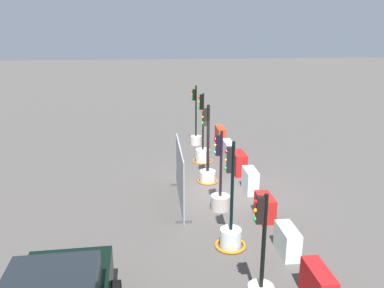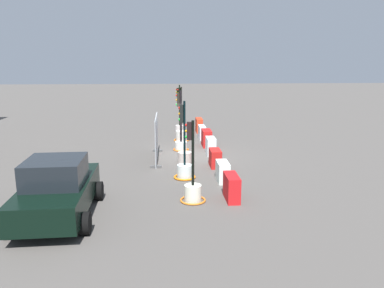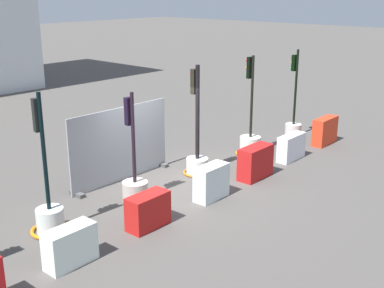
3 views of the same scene
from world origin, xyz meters
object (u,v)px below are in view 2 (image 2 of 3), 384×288
object	(u,v)px
car_black_sedan	(58,190)
construction_barrier_2	(215,158)
traffic_light_3	(181,140)
construction_barrier_0	(232,187)
traffic_light_0	(193,188)
traffic_light_4	(181,133)
traffic_light_1	(184,167)
construction_barrier_5	(202,132)
construction_barrier_4	(207,138)
construction_barrier_1	(223,172)
traffic_light_2	(184,152)
traffic_light_5	(180,124)
construction_barrier_6	(199,125)
construction_barrier_3	(211,146)

from	to	relation	value
car_black_sedan	construction_barrier_2	bearing A→B (deg)	-46.30
traffic_light_3	construction_barrier_0	xyz separation A→B (m)	(-7.35, -1.46, -0.13)
traffic_light_0	traffic_light_4	xyz separation A→B (m)	(9.84, 0.01, 0.02)
traffic_light_1	construction_barrier_5	size ratio (longest dim) A/B	2.73
construction_barrier_4	construction_barrier_5	xyz separation A→B (m)	(2.03, 0.07, -0.06)
construction_barrier_1	construction_barrier_5	world-z (taller)	construction_barrier_5
traffic_light_4	construction_barrier_1	xyz separation A→B (m)	(-7.79, -1.32, -0.08)
traffic_light_0	traffic_light_1	size ratio (longest dim) A/B	0.88
construction_barrier_1	traffic_light_0	bearing A→B (deg)	147.34
traffic_light_4	construction_barrier_4	bearing A→B (deg)	-140.64
construction_barrier_5	traffic_light_2	bearing A→B (deg)	166.25
traffic_light_2	construction_barrier_1	xyz separation A→B (m)	(-2.88, -1.36, -0.13)
traffic_light_1	traffic_light_2	world-z (taller)	traffic_light_1
traffic_light_4	traffic_light_5	distance (m)	2.69
construction_barrier_0	construction_barrier_1	distance (m)	2.00
traffic_light_3	construction_barrier_6	xyz separation A→B (m)	(5.04, -1.39, -0.10)
traffic_light_0	construction_barrier_4	world-z (taller)	traffic_light_0
traffic_light_1	car_black_sedan	bearing A→B (deg)	132.15
traffic_light_1	construction_barrier_5	xyz separation A→B (m)	(7.70, -1.41, -0.06)
traffic_light_1	construction_barrier_0	world-z (taller)	traffic_light_1
traffic_light_5	construction_barrier_2	size ratio (longest dim) A/B	3.05
construction_barrier_4	construction_barrier_2	bearing A→B (deg)	179.46
traffic_light_2	construction_barrier_3	distance (m)	1.92
construction_barrier_1	construction_barrier_4	bearing A→B (deg)	-0.03
traffic_light_5	traffic_light_2	bearing A→B (deg)	179.83
construction_barrier_0	construction_barrier_4	bearing A→B (deg)	0.05
traffic_light_5	construction_barrier_6	distance (m)	1.29
construction_barrier_0	traffic_light_4	bearing A→B (deg)	7.76
construction_barrier_4	construction_barrier_5	distance (m)	2.04
car_black_sedan	traffic_light_3	bearing A→B (deg)	-25.31
traffic_light_5	construction_barrier_5	bearing A→B (deg)	-150.60
traffic_light_4	construction_barrier_4	xyz separation A→B (m)	(-1.62, -1.33, -0.01)
construction_barrier_3	construction_barrier_6	distance (m)	6.16
construction_barrier_2	construction_barrier_4	bearing A→B (deg)	-0.54
traffic_light_1	construction_barrier_1	distance (m)	1.56
construction_barrier_0	construction_barrier_3	distance (m)	6.22
construction_barrier_3	construction_barrier_5	world-z (taller)	construction_barrier_3
traffic_light_3	construction_barrier_4	distance (m)	1.67
traffic_light_3	traffic_light_4	world-z (taller)	traffic_light_4
traffic_light_0	construction_barrier_5	xyz separation A→B (m)	(10.26, -1.25, -0.05)
traffic_light_3	construction_barrier_1	bearing A→B (deg)	-164.89
construction_barrier_0	construction_barrier_1	size ratio (longest dim) A/B	1.10
traffic_light_0	construction_barrier_2	size ratio (longest dim) A/B	2.70
construction_barrier_4	traffic_light_4	bearing A→B (deg)	39.36
traffic_light_1	car_black_sedan	xyz separation A→B (m)	(-3.58, 3.96, 0.41)
traffic_light_0	car_black_sedan	world-z (taller)	traffic_light_0
traffic_light_5	traffic_light_1	bearing A→B (deg)	179.25
construction_barrier_4	construction_barrier_6	xyz separation A→B (m)	(4.21, 0.06, 0.00)
traffic_light_5	car_black_sedan	distance (m)	14.16
construction_barrier_5	car_black_sedan	distance (m)	12.50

